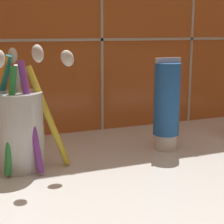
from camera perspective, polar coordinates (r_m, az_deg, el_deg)
name	(u,v)px	position (r cm, az deg, el deg)	size (l,w,h in cm)	color
sink_counter	(137,169)	(54.78, 3.78, -8.73)	(77.52, 39.91, 2.00)	silver
tile_wall_backsplash	(90,5)	(70.02, -3.37, 15.90)	(87.52, 1.72, 50.11)	#C6662D
toothbrush_cup	(18,125)	(52.13, -14.07, -1.95)	(16.13, 11.73, 17.83)	silver
toothpaste_tube	(167,105)	(59.29, 8.33, 1.08)	(4.29, 4.08, 14.60)	white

